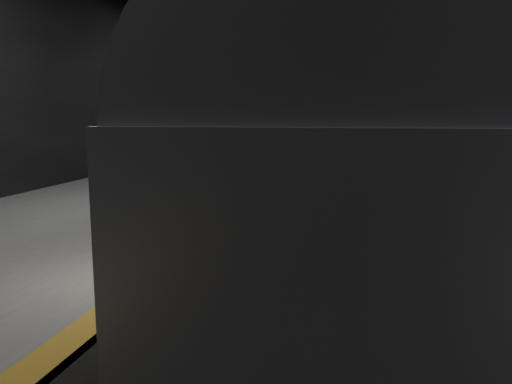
# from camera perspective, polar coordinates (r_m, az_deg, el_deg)

# --- Properties ---
(ground) EXTENTS (44.00, 44.00, 0.00)m
(ground) POSITION_cam_1_polar(r_m,az_deg,el_deg) (14.22, 10.00, -7.21)
(ground) COLOR black
(ground) RESTS_ON ground
(platform_left) EXTENTS (9.00, 43.80, 1.00)m
(platform_left) POSITION_cam_1_polar(r_m,az_deg,el_deg) (16.14, -17.68, -3.75)
(platform_left) COLOR #535350
(platform_left) RESTS_ON ground
(tactile_strip) EXTENTS (0.50, 43.80, 0.01)m
(tactile_strip) POSITION_cam_1_polar(r_m,az_deg,el_deg) (14.44, -2.91, -2.74)
(tactile_strip) COLOR #886018
(tactile_strip) RESTS_ON platform_left
(track) EXTENTS (2.40, 43.00, 0.24)m
(track) POSITION_cam_1_polar(r_m,az_deg,el_deg) (14.20, 10.00, -6.95)
(track) COLOR #3F3328
(track) RESTS_ON ground
(train) EXTENTS (2.83, 18.87, 5.04)m
(train) POSITION_cam_1_polar(r_m,az_deg,el_deg) (12.43, 10.13, 3.69)
(train) COLOR #9A9CA1
(train) RESTS_ON ground
(woman) EXTENTS (0.59, 0.39, 1.61)m
(woman) POSITION_cam_1_polar(r_m,az_deg,el_deg) (11.83, -8.98, -1.46)
(woman) COLOR tan
(woman) RESTS_ON platform_left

